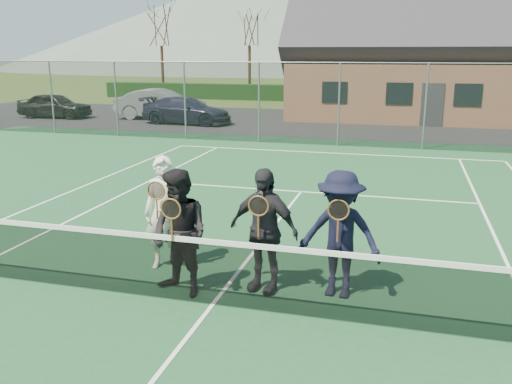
% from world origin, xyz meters
% --- Properties ---
extents(ground, '(220.00, 220.00, 0.00)m').
position_xyz_m(ground, '(0.00, 20.00, 0.00)').
color(ground, '#374E1C').
rests_on(ground, ground).
extents(court_surface, '(30.00, 30.00, 0.02)m').
position_xyz_m(court_surface, '(0.00, 0.00, 0.01)').
color(court_surface, '#1C4C2B').
rests_on(court_surface, ground).
extents(tarmac_carpark, '(40.00, 12.00, 0.01)m').
position_xyz_m(tarmac_carpark, '(-4.00, 20.00, 0.01)').
color(tarmac_carpark, black).
rests_on(tarmac_carpark, ground).
extents(hedge_row, '(40.00, 1.20, 1.10)m').
position_xyz_m(hedge_row, '(0.00, 32.00, 0.55)').
color(hedge_row, black).
rests_on(hedge_row, ground).
extents(hill_west, '(110.00, 110.00, 18.00)m').
position_xyz_m(hill_west, '(-25.00, 95.00, 9.00)').
color(hill_west, '#526257').
rests_on(hill_west, ground).
extents(car_a, '(3.88, 1.73, 1.30)m').
position_xyz_m(car_a, '(-15.46, 18.45, 0.65)').
color(car_a, black).
rests_on(car_a, ground).
extents(car_b, '(4.73, 1.91, 1.53)m').
position_xyz_m(car_b, '(-9.82, 19.42, 0.76)').
color(car_b, gray).
rests_on(car_b, ground).
extents(car_c, '(4.54, 2.18, 1.28)m').
position_xyz_m(car_c, '(-7.81, 17.99, 0.64)').
color(car_c, '#181831').
rests_on(car_c, ground).
extents(court_markings, '(11.03, 23.83, 0.01)m').
position_xyz_m(court_markings, '(0.00, 0.00, 0.02)').
color(court_markings, white).
rests_on(court_markings, court_surface).
extents(tennis_net, '(11.68, 0.08, 1.10)m').
position_xyz_m(tennis_net, '(0.00, 0.00, 0.54)').
color(tennis_net, slate).
rests_on(tennis_net, ground).
extents(perimeter_fence, '(30.07, 0.07, 3.02)m').
position_xyz_m(perimeter_fence, '(0.00, 13.50, 1.52)').
color(perimeter_fence, slate).
rests_on(perimeter_fence, ground).
extents(clubhouse, '(15.60, 8.20, 7.70)m').
position_xyz_m(clubhouse, '(4.00, 24.00, 3.99)').
color(clubhouse, '#9E6B4C').
rests_on(clubhouse, ground).
extents(tree_a, '(3.20, 3.20, 7.77)m').
position_xyz_m(tree_a, '(-16.00, 33.00, 5.79)').
color(tree_a, '#372114').
rests_on(tree_a, ground).
extents(tree_b, '(3.20, 3.20, 7.77)m').
position_xyz_m(tree_b, '(-9.00, 33.00, 5.79)').
color(tree_b, '#321E12').
rests_on(tree_b, ground).
extents(tree_c, '(3.20, 3.20, 7.77)m').
position_xyz_m(tree_c, '(2.00, 33.00, 5.79)').
color(tree_c, '#331D12').
rests_on(tree_c, ground).
extents(player_a, '(0.72, 0.55, 1.80)m').
position_xyz_m(player_a, '(-1.16, 1.08, 0.92)').
color(player_a, white).
rests_on(player_a, court_surface).
extents(player_b, '(1.06, 0.95, 1.80)m').
position_xyz_m(player_b, '(-0.55, 0.24, 0.92)').
color(player_b, black).
rests_on(player_b, court_surface).
extents(player_c, '(1.13, 0.67, 1.80)m').
position_xyz_m(player_c, '(0.53, 0.68, 0.92)').
color(player_c, '#232328').
rests_on(player_c, court_surface).
extents(player_d, '(1.23, 0.80, 1.80)m').
position_xyz_m(player_d, '(1.60, 0.78, 0.92)').
color(player_d, black).
rests_on(player_d, court_surface).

